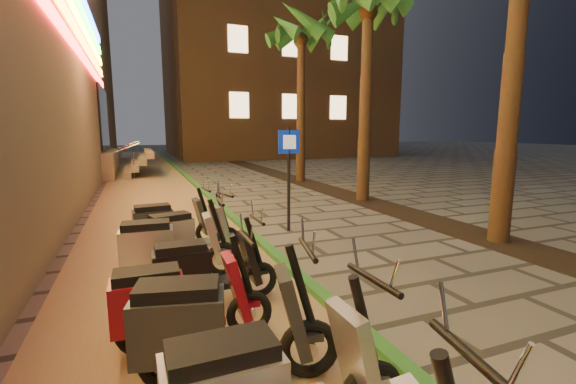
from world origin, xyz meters
name	(u,v)px	position (x,y,z in m)	size (l,w,h in m)	color
ground	(423,317)	(0.00, 0.00, 0.00)	(120.00, 120.00, 0.00)	#474442
parking_strip	(154,197)	(-2.60, 10.00, 0.01)	(3.40, 60.00, 0.01)	#8C7251
green_curb	(205,193)	(-0.90, 10.00, 0.05)	(0.18, 60.00, 0.10)	#286927
planting_strip	(402,212)	(3.60, 5.00, 0.01)	(1.20, 40.00, 0.02)	black
apartment_block	(269,17)	(9.00, 32.00, 12.50)	(18.00, 16.06, 25.00)	brown
palm_c	(368,11)	(3.60, 7.00, 5.73)	(2.97, 3.02, 6.91)	#472D19
palm_d	(301,40)	(3.60, 12.00, 5.94)	(2.97, 3.02, 7.16)	#472D19
pedestrian_sign	(289,164)	(0.01, 4.36, 1.48)	(0.50, 0.10, 2.28)	black
scooter_4	(212,328)	(-2.57, -0.33, 0.55)	(1.79, 0.84, 1.26)	black
scooter_5	(174,303)	(-2.81, 0.39, 0.50)	(1.62, 0.57, 1.15)	black
scooter_6	(201,270)	(-2.40, 1.26, 0.49)	(1.58, 0.55, 1.12)	black
scooter_7	(166,248)	(-2.75, 2.24, 0.53)	(1.73, 0.60, 1.22)	black
scooter_8	(185,234)	(-2.39, 3.00, 0.50)	(1.62, 0.81, 1.14)	black
scooter_9	(167,224)	(-2.62, 3.87, 0.50)	(1.62, 0.58, 1.14)	black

